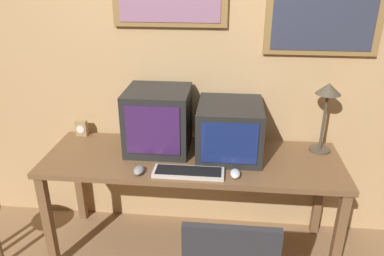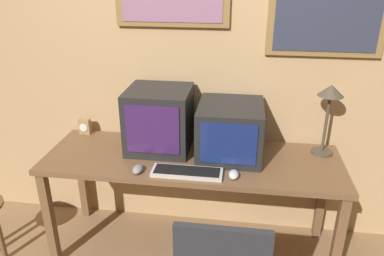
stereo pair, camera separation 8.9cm
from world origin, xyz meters
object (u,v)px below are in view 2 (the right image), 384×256
Objects in this scene: monitor_right at (230,130)px; mouse_near_keyboard at (234,174)px; keyboard_main at (187,172)px; desk_lamp at (329,101)px; mouse_far_corner at (138,169)px; monitor_left at (159,119)px; desk_clock at (85,126)px.

monitor_right reaches higher than mouse_near_keyboard.
keyboard_main is 1.01m from desk_lamp.
monitor_right is 0.96× the size of desk_lamp.
monitor_right is 0.64m from mouse_far_corner.
monitor_left is 4.18× the size of mouse_near_keyboard.
mouse_near_keyboard reaches higher than keyboard_main.
keyboard_main is 4.15× the size of mouse_far_corner.
keyboard_main is 0.28m from mouse_near_keyboard.
mouse_far_corner is at bearing -160.11° from desk_lamp.
desk_lamp is (0.61, 0.10, 0.19)m from monitor_right.
monitor_left is 0.45m from keyboard_main.
mouse_near_keyboard is 1.22m from desk_clock.
keyboard_main is at bearing -179.71° from mouse_near_keyboard.
monitor_right is (0.48, -0.03, -0.04)m from monitor_left.
mouse_far_corner is 0.22× the size of desk_lamp.
monitor_left reaches higher than monitor_right.
monitor_right is 3.95× the size of desk_clock.
desk_lamp reaches higher than mouse_far_corner.
desk_lamp reaches higher than mouse_near_keyboard.
monitor_left is at bearing 176.66° from monitor_right.
keyboard_main is at bearing -128.89° from monitor_right.
desk_clock is 1.73m from desk_lamp.
monitor_right is at bearing -9.37° from desk_clock.
monitor_left is 0.92× the size of monitor_right.
keyboard_main is 0.30m from mouse_far_corner.
monitor_right is at bearing 51.11° from keyboard_main.
mouse_near_keyboard is at bearing -32.14° from monitor_left.
mouse_far_corner is 0.74m from desk_clock.
mouse_near_keyboard is (0.04, -0.30, -0.15)m from monitor_right.
monitor_right is 4.41× the size of mouse_far_corner.
desk_clock is at bearing 150.43° from keyboard_main.
monitor_right is at bearing 30.48° from mouse_far_corner.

